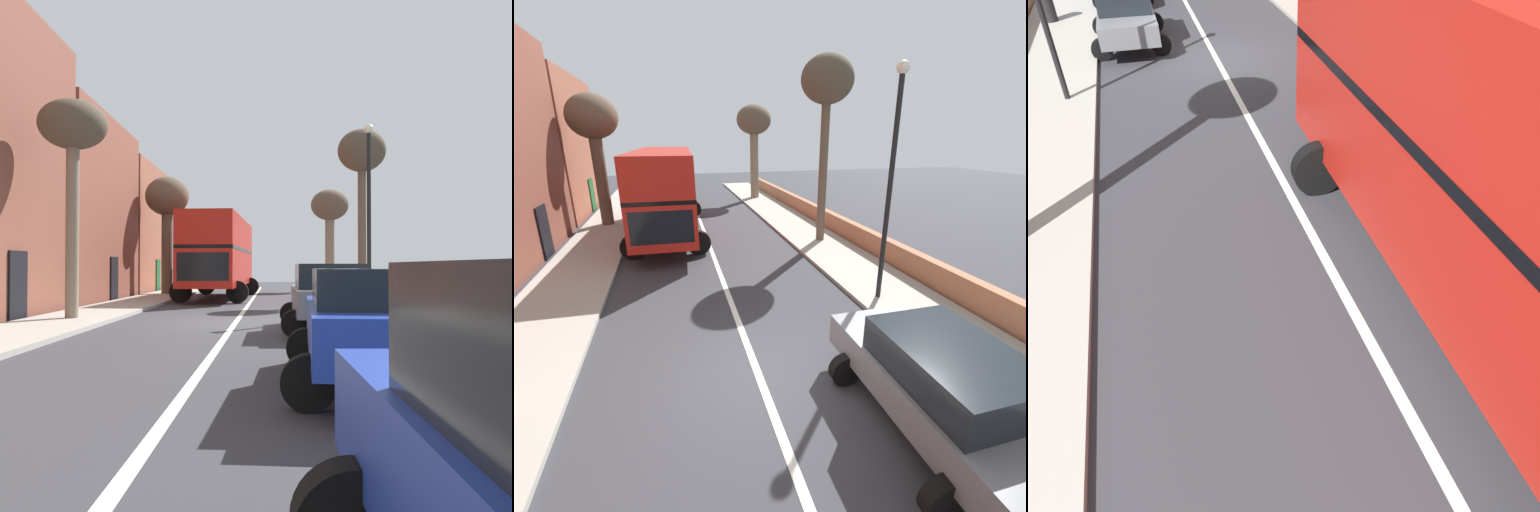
% 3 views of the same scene
% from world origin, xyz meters
% --- Properties ---
extents(ground_plane, '(84.00, 84.00, 0.00)m').
position_xyz_m(ground_plane, '(0.00, 0.00, 0.00)').
color(ground_plane, '#333338').
extents(road_centre_line, '(0.16, 54.00, 0.01)m').
position_xyz_m(road_centre_line, '(0.00, 0.00, 0.00)').
color(road_centre_line, silver).
rests_on(road_centre_line, ground).
extents(sidewalk_right, '(2.60, 60.00, 0.12)m').
position_xyz_m(sidewalk_right, '(4.90, 0.00, 0.06)').
color(sidewalk_right, '#9E998E').
rests_on(sidewalk_right, ground).
extents(boundary_wall_right, '(0.36, 54.00, 0.93)m').
position_xyz_m(boundary_wall_right, '(6.45, 0.00, 0.46)').
color(boundary_wall_right, '#9E6647').
rests_on(boundary_wall_right, ground).
extents(double_decker_bus, '(3.79, 10.72, 4.06)m').
position_xyz_m(double_decker_bus, '(-1.70, 11.95, 2.35)').
color(double_decker_bus, '#B31C13').
rests_on(double_decker_bus, ground).
extents(parked_car_grey_right_0, '(2.45, 4.33, 1.70)m').
position_xyz_m(parked_car_grey_right_0, '(2.50, -2.07, 0.96)').
color(parked_car_grey_right_0, slate).
rests_on(parked_car_grey_right_0, ground).
extents(street_tree_left_0, '(2.46, 2.46, 6.59)m').
position_xyz_m(street_tree_left_0, '(-4.96, 14.58, 5.24)').
color(street_tree_left_0, brown).
rests_on(street_tree_left_0, sidewalk_left).
extents(street_tree_right_1, '(2.15, 2.15, 7.69)m').
position_xyz_m(street_tree_right_1, '(5.04, 8.62, 6.53)').
color(street_tree_right_1, brown).
rests_on(street_tree_right_1, sidewalk_right).
extents(street_tree_right_3, '(2.55, 2.55, 6.76)m').
position_xyz_m(street_tree_right_3, '(4.84, 21.06, 5.42)').
color(street_tree_right_3, '#7A6B56').
rests_on(street_tree_right_3, sidewalk_right).
extents(lamppost_right, '(0.32, 0.32, 6.31)m').
position_xyz_m(lamppost_right, '(4.30, 2.49, 3.81)').
color(lamppost_right, black).
rests_on(lamppost_right, sidewalk_right).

